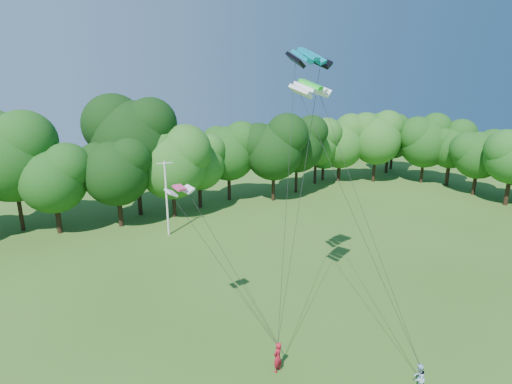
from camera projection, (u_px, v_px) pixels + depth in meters
utility_pole at (167, 198)px, 39.23m from camera, size 1.50×0.37×7.57m
kite_flyer_left at (277, 357)px, 21.14m from camera, size 0.74×0.61×1.73m
kite_flyer_right at (419, 378)px, 19.81m from camera, size 0.84×0.72×1.52m
kite_teal at (309, 54)px, 22.98m from camera, size 3.27×2.04×0.79m
kite_green at (311, 84)px, 21.62m from camera, size 3.16×2.37×0.61m
kite_pink at (179, 188)px, 21.49m from camera, size 1.63×0.97×0.24m
tree_back_center at (134, 135)px, 43.91m from camera, size 10.22×10.22×14.86m
tree_back_east at (324, 140)px, 60.82m from camera, size 6.90×6.90×10.04m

